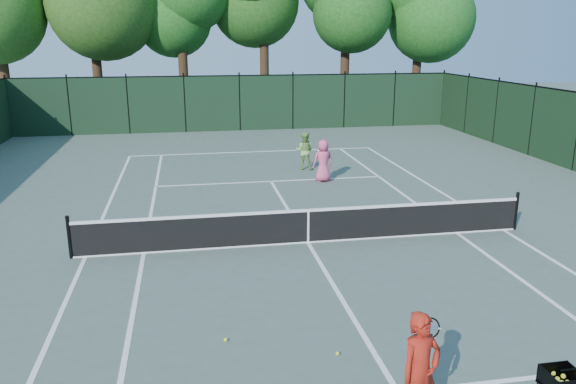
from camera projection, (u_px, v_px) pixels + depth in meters
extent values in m
plane|color=#49584F|center=(308.00, 243.00, 14.43)|extent=(90.00, 90.00, 0.00)
cube|color=white|center=(85.00, 257.00, 13.50)|extent=(0.10, 23.77, 0.01)
cube|color=white|center=(503.00, 230.00, 15.37)|extent=(0.10, 23.77, 0.01)
cube|color=white|center=(144.00, 253.00, 13.73)|extent=(0.10, 23.77, 0.01)
cube|color=white|center=(457.00, 233.00, 15.14)|extent=(0.10, 23.77, 0.01)
cube|color=white|center=(253.00, 152.00, 25.70)|extent=(10.97, 0.10, 0.01)
cube|color=white|center=(271.00, 181.00, 20.50)|extent=(8.23, 0.10, 0.01)
cube|color=white|center=(308.00, 243.00, 14.43)|extent=(0.10, 12.80, 0.01)
cube|color=black|center=(308.00, 226.00, 14.31)|extent=(11.60, 0.03, 0.85)
cube|color=white|center=(308.00, 210.00, 14.20)|extent=(11.60, 0.05, 0.07)
cube|color=white|center=(308.00, 242.00, 14.43)|extent=(11.60, 0.05, 0.04)
cube|color=white|center=(308.00, 226.00, 14.31)|extent=(0.05, 0.04, 0.91)
cylinder|color=black|center=(69.00, 237.00, 13.30)|extent=(0.09, 0.09, 1.06)
cylinder|color=black|center=(516.00, 211.00, 15.28)|extent=(0.09, 0.09, 1.06)
cube|color=black|center=(240.00, 104.00, 31.09)|extent=(24.00, 0.05, 3.00)
cylinder|color=black|center=(6.00, 88.00, 31.98)|extent=(0.56, 0.56, 4.50)
cylinder|color=black|center=(98.00, 83.00, 33.27)|extent=(0.56, 0.56, 4.80)
cylinder|color=black|center=(184.00, 87.00, 34.00)|extent=(0.56, 0.56, 4.30)
cylinder|color=black|center=(265.00, 79.00, 35.24)|extent=(0.56, 0.56, 5.00)
cylinder|color=black|center=(344.00, 82.00, 35.48)|extent=(0.56, 0.56, 4.60)
cylinder|color=black|center=(416.00, 82.00, 36.83)|extent=(0.56, 0.56, 4.40)
imported|color=#A41F12|center=(420.00, 373.00, 7.41)|extent=(0.72, 0.58, 1.71)
cylinder|color=black|center=(429.00, 345.00, 7.88)|extent=(0.03, 0.03, 0.30)
torus|color=black|center=(430.00, 328.00, 7.81)|extent=(0.30, 0.10, 0.30)
imported|color=#D94C79|center=(323.00, 161.00, 20.32)|extent=(0.80, 0.57, 1.53)
imported|color=#84B058|center=(305.00, 151.00, 22.17)|extent=(0.90, 0.82, 1.49)
cube|color=black|center=(562.00, 380.00, 7.46)|extent=(0.50, 0.50, 0.25)
sphere|color=#C0D02A|center=(561.00, 384.00, 7.48)|extent=(0.07, 0.07, 0.07)
sphere|color=#C0D02A|center=(561.00, 384.00, 7.48)|extent=(0.07, 0.07, 0.07)
sphere|color=#C0D02A|center=(561.00, 384.00, 7.48)|extent=(0.07, 0.07, 0.07)
sphere|color=#C0D02A|center=(561.00, 384.00, 7.48)|extent=(0.07, 0.07, 0.07)
sphere|color=#C0D02A|center=(561.00, 384.00, 7.48)|extent=(0.07, 0.07, 0.07)
sphere|color=#C0D02A|center=(561.00, 384.00, 7.48)|extent=(0.07, 0.07, 0.07)
sphere|color=#C0D02A|center=(561.00, 384.00, 7.48)|extent=(0.07, 0.07, 0.07)
sphere|color=#C0D02A|center=(561.00, 384.00, 7.48)|extent=(0.07, 0.07, 0.07)
sphere|color=#C0D02A|center=(561.00, 384.00, 7.48)|extent=(0.07, 0.07, 0.07)
sphere|color=#C0D02A|center=(561.00, 384.00, 7.48)|extent=(0.07, 0.07, 0.07)
sphere|color=#C0D02A|center=(561.00, 384.00, 7.48)|extent=(0.07, 0.07, 0.07)
sphere|color=#C0D02A|center=(561.00, 384.00, 7.48)|extent=(0.07, 0.07, 0.07)
sphere|color=#C0D02A|center=(561.00, 384.00, 7.48)|extent=(0.07, 0.07, 0.07)
sphere|color=#C0D02A|center=(561.00, 384.00, 7.48)|extent=(0.07, 0.07, 0.07)
sphere|color=#C0D02A|center=(561.00, 384.00, 7.48)|extent=(0.07, 0.07, 0.07)
sphere|color=#C0D02A|center=(561.00, 384.00, 7.48)|extent=(0.07, 0.07, 0.07)
sphere|color=#C0D02A|center=(561.00, 384.00, 7.48)|extent=(0.07, 0.07, 0.07)
sphere|color=#C0D02A|center=(561.00, 384.00, 7.48)|extent=(0.07, 0.07, 0.07)
sphere|color=#C0D02A|center=(561.00, 384.00, 7.48)|extent=(0.07, 0.07, 0.07)
sphere|color=#BADC2D|center=(338.00, 354.00, 9.35)|extent=(0.07, 0.07, 0.07)
sphere|color=#D7EF30|center=(226.00, 340.00, 9.77)|extent=(0.07, 0.07, 0.07)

